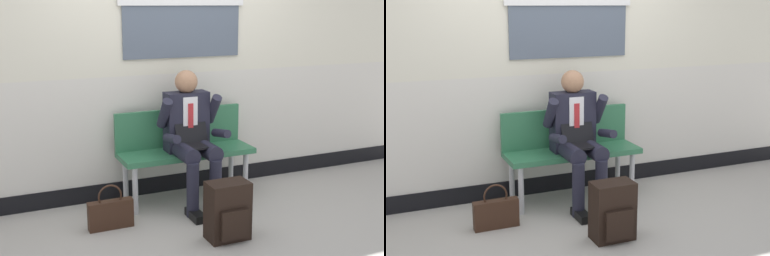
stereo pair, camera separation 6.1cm
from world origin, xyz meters
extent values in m
plane|color=#9E9991|center=(0.00, 0.00, 0.00)|extent=(18.00, 18.00, 0.00)
cube|color=beige|center=(0.00, 0.69, 0.67)|extent=(5.92, 0.12, 1.01)
cube|color=black|center=(0.00, 0.69, 0.08)|extent=(5.92, 0.14, 0.17)
cube|color=#4C5666|center=(0.14, 0.62, 1.84)|extent=(1.18, 0.02, 1.02)
cube|color=silver|center=(0.14, 0.61, 1.84)|extent=(1.26, 0.03, 0.06)
cube|color=#2D6B47|center=(0.06, 0.34, 0.47)|extent=(1.27, 0.42, 0.05)
cube|color=#2D6B47|center=(0.06, 0.52, 0.67)|extent=(1.27, 0.04, 0.36)
cylinder|color=#B7B7BC|center=(-0.49, 0.19, 0.22)|extent=(0.05, 0.05, 0.44)
cylinder|color=#B7B7BC|center=(-0.49, 0.49, 0.22)|extent=(0.05, 0.05, 0.44)
cylinder|color=#B7B7BC|center=(0.61, 0.19, 0.22)|extent=(0.05, 0.05, 0.44)
cylinder|color=#B7B7BC|center=(0.61, 0.49, 0.22)|extent=(0.05, 0.05, 0.44)
cylinder|color=#1E1E2D|center=(-0.05, 0.13, 0.54)|extent=(0.15, 0.40, 0.15)
cylinder|color=#1E1E2D|center=(-0.05, -0.06, 0.25)|extent=(0.11, 0.11, 0.49)
cube|color=black|center=(-0.05, -0.12, 0.04)|extent=(0.10, 0.26, 0.07)
cylinder|color=#1E1E2D|center=(0.17, 0.13, 0.54)|extent=(0.15, 0.40, 0.15)
cylinder|color=#1E1E2D|center=(0.17, -0.06, 0.25)|extent=(0.11, 0.11, 0.49)
cube|color=black|center=(0.17, -0.12, 0.04)|extent=(0.10, 0.26, 0.07)
cube|color=#1E1E2D|center=(0.06, 0.34, 0.77)|extent=(0.40, 0.18, 0.55)
cube|color=silver|center=(0.06, 0.25, 0.82)|extent=(0.14, 0.01, 0.39)
cube|color=#B22328|center=(0.06, 0.24, 0.79)|extent=(0.05, 0.01, 0.33)
sphere|color=#9E7051|center=(0.06, 0.34, 1.14)|extent=(0.21, 0.21, 0.21)
cylinder|color=#1E1E2D|center=(-0.18, 0.27, 0.88)|extent=(0.09, 0.25, 0.30)
cylinder|color=#1E1E2D|center=(-0.18, 0.10, 0.68)|extent=(0.08, 0.27, 0.12)
cylinder|color=#1E1E2D|center=(0.30, 0.27, 0.88)|extent=(0.09, 0.25, 0.30)
cylinder|color=#1E1E2D|center=(0.30, 0.10, 0.68)|extent=(0.08, 0.27, 0.12)
cube|color=black|center=(0.06, 0.10, 0.59)|extent=(0.30, 0.22, 0.02)
cube|color=black|center=(0.06, 0.23, 0.70)|extent=(0.30, 0.08, 0.21)
cube|color=black|center=(0.03, -0.57, 0.24)|extent=(0.33, 0.21, 0.47)
cube|color=black|center=(0.03, -0.69, 0.17)|extent=(0.23, 0.04, 0.24)
cube|color=#331E14|center=(-0.77, -0.01, 0.12)|extent=(0.38, 0.09, 0.24)
torus|color=#331E14|center=(-0.77, -0.01, 0.28)|extent=(0.20, 0.02, 0.20)
camera|label=1|loc=(-1.75, -3.95, 1.82)|focal=48.38mm
camera|label=2|loc=(-1.70, -3.97, 1.82)|focal=48.38mm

